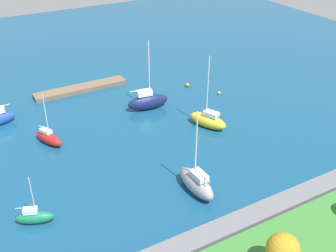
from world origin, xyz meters
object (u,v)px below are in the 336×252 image
sailboat_green_near_pier (35,217)px  park_tree_midwest (283,250)px  sailboat_gray_inner_mooring (196,183)px  sailboat_navy_outer_mooring (148,101)px  pier_dock (81,88)px  sailboat_red_lone_south (49,138)px  mooring_buoy_orange (187,85)px  sailboat_yellow_off_beacon (208,120)px  mooring_buoy_yellow (219,93)px

sailboat_green_near_pier → park_tree_midwest: bearing=-22.9°
sailboat_gray_inner_mooring → sailboat_navy_outer_mooring: size_ratio=0.93×
pier_dock → sailboat_green_near_pier: (17.76, 34.58, 0.51)m
sailboat_red_lone_south → mooring_buoy_orange: size_ratio=10.58×
sailboat_gray_inner_mooring → sailboat_yellow_off_beacon: (-11.44, -14.01, -0.17)m
sailboat_gray_inner_mooring → sailboat_yellow_off_beacon: sailboat_yellow_off_beacon is taller
mooring_buoy_yellow → sailboat_gray_inner_mooring: bearing=48.7°
sailboat_red_lone_south → sailboat_green_near_pier: size_ratio=1.27×
park_tree_midwest → mooring_buoy_orange: park_tree_midwest is taller
mooring_buoy_yellow → mooring_buoy_orange: bearing=-59.6°
sailboat_green_near_pier → sailboat_navy_outer_mooring: (-26.14, -20.36, 0.73)m
sailboat_yellow_off_beacon → sailboat_gray_inner_mooring: bearing=116.5°
sailboat_green_near_pier → sailboat_gray_inner_mooring: bearing=10.3°
sailboat_navy_outer_mooring → mooring_buoy_orange: sailboat_navy_outer_mooring is taller
sailboat_red_lone_south → sailboat_green_near_pier: sailboat_red_lone_south is taller
park_tree_midwest → mooring_buoy_orange: (-17.39, -46.67, -3.95)m
sailboat_gray_inner_mooring → sailboat_green_near_pier: sailboat_gray_inner_mooring is taller
sailboat_gray_inner_mooring → sailboat_navy_outer_mooring: sailboat_navy_outer_mooring is taller
pier_dock → sailboat_red_lone_south: bearing=56.7°
sailboat_green_near_pier → mooring_buoy_yellow: 45.83m
park_tree_midwest → sailboat_yellow_off_beacon: (-11.72, -30.61, -3.03)m
pier_dock → sailboat_yellow_off_beacon: size_ratio=1.47×
sailboat_gray_inner_mooring → mooring_buoy_yellow: bearing=-42.1°
pier_dock → mooring_buoy_orange: (-20.23, 9.26, -0.01)m
sailboat_navy_outer_mooring → sailboat_green_near_pier: bearing=-134.7°
park_tree_midwest → sailboat_yellow_off_beacon: sailboat_yellow_off_beacon is taller
sailboat_red_lone_south → sailboat_gray_inner_mooring: sailboat_gray_inner_mooring is taller
sailboat_red_lone_south → mooring_buoy_yellow: bearing=68.4°
sailboat_gray_inner_mooring → mooring_buoy_yellow: (-20.83, -23.73, -1.21)m
pier_dock → sailboat_yellow_off_beacon: (-14.56, 25.32, 0.91)m
park_tree_midwest → mooring_buoy_yellow: 45.71m
park_tree_midwest → sailboat_green_near_pier: bearing=-46.0°
sailboat_green_near_pier → mooring_buoy_orange: bearing=56.8°
sailboat_red_lone_south → mooring_buoy_orange: sailboat_red_lone_south is taller
sailboat_gray_inner_mooring → sailboat_yellow_off_beacon: bearing=-40.0°
pier_dock → sailboat_navy_outer_mooring: 16.55m
pier_dock → sailboat_green_near_pier: bearing=62.8°
park_tree_midwest → sailboat_green_near_pier: 29.86m
sailboat_gray_inner_mooring → sailboat_green_near_pier: bearing=76.4°
sailboat_yellow_off_beacon → sailboat_navy_outer_mooring: size_ratio=0.98×
park_tree_midwest → pier_dock: bearing=-87.1°
sailboat_green_near_pier → mooring_buoy_orange: size_ratio=8.32×
park_tree_midwest → mooring_buoy_yellow: park_tree_midwest is taller
sailboat_red_lone_south → sailboat_navy_outer_mooring: sailboat_navy_outer_mooring is taller
pier_dock → sailboat_red_lone_south: size_ratio=2.13×
pier_dock → mooring_buoy_orange: pier_dock is taller
sailboat_yellow_off_beacon → mooring_buoy_yellow: size_ratio=21.53×
sailboat_navy_outer_mooring → mooring_buoy_orange: 12.91m
sailboat_green_near_pier → mooring_buoy_yellow: bearing=47.6°
sailboat_red_lone_south → sailboat_navy_outer_mooring: bearing=74.3°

